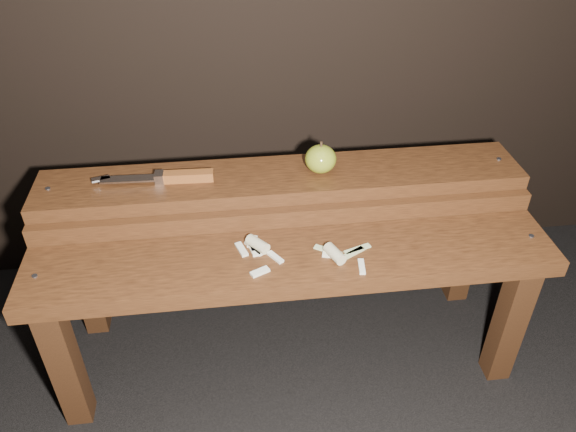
{
  "coord_description": "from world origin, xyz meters",
  "views": [
    {
      "loc": [
        -0.13,
        -1.0,
        1.23
      ],
      "look_at": [
        0.0,
        0.06,
        0.45
      ],
      "focal_mm": 35.0,
      "sensor_mm": 36.0,
      "label": 1
    }
  ],
  "objects": [
    {
      "name": "apple",
      "position": [
        0.09,
        0.17,
        0.53
      ],
      "size": [
        0.08,
        0.08,
        0.08
      ],
      "color": "olive",
      "rests_on": "bench_rear_tier"
    },
    {
      "name": "knife",
      "position": [
        -0.27,
        0.17,
        0.51
      ],
      "size": [
        0.29,
        0.05,
        0.03
      ],
      "color": "brown",
      "rests_on": "bench_rear_tier"
    },
    {
      "name": "apple_scraps",
      "position": [
        -0.0,
        -0.04,
        0.43
      ],
      "size": [
        0.31,
        0.16,
        0.03
      ],
      "color": "beige",
      "rests_on": "bench_front_tier"
    },
    {
      "name": "ground",
      "position": [
        0.0,
        0.0,
        0.0
      ],
      "size": [
        60.0,
        60.0,
        0.0
      ],
      "primitive_type": "plane",
      "color": "black"
    },
    {
      "name": "bench_front_tier",
      "position": [
        0.0,
        -0.06,
        0.35
      ],
      "size": [
        1.2,
        0.2,
        0.42
      ],
      "color": "#311A0C",
      "rests_on": "ground"
    },
    {
      "name": "bench_rear_tier",
      "position": [
        0.0,
        0.17,
        0.41
      ],
      "size": [
        1.2,
        0.21,
        0.5
      ],
      "color": "#311A0C",
      "rests_on": "ground"
    }
  ]
}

